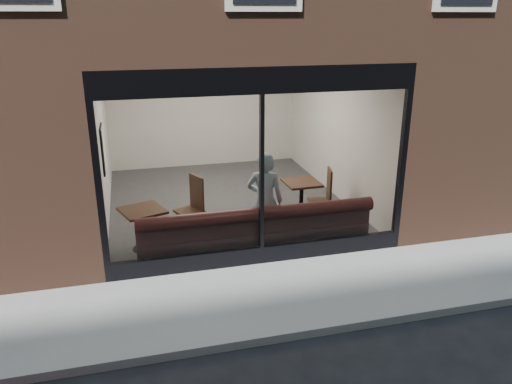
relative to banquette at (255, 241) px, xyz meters
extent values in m
plane|color=black|center=(0.00, -2.45, -0.23)|extent=(120.00, 120.00, 0.00)
cube|color=gray|center=(0.00, -1.45, -0.22)|extent=(40.00, 2.00, 0.01)
cube|color=gray|center=(0.00, -2.50, -0.17)|extent=(40.00, 0.10, 0.12)
cube|color=brown|center=(-3.75, 5.55, 1.38)|extent=(2.50, 12.00, 3.20)
cube|color=brown|center=(3.75, 5.55, 1.38)|extent=(2.50, 12.00, 3.20)
cube|color=brown|center=(0.00, 8.55, 1.38)|extent=(5.00, 6.00, 3.20)
plane|color=#2D2D30|center=(0.00, 2.55, -0.21)|extent=(6.00, 6.00, 0.00)
plane|color=white|center=(0.00, 2.55, 2.97)|extent=(6.00, 6.00, 0.00)
plane|color=silver|center=(0.00, 5.54, 1.37)|extent=(5.00, 0.00, 5.00)
plane|color=silver|center=(-2.49, 2.55, 1.37)|extent=(0.00, 6.00, 6.00)
plane|color=silver|center=(2.49, 2.55, 1.37)|extent=(0.00, 6.00, 6.00)
cube|color=black|center=(0.00, -0.40, -0.08)|extent=(5.00, 0.10, 0.30)
cube|color=black|center=(0.00, -0.40, 2.77)|extent=(5.00, 0.10, 0.40)
cube|color=black|center=(0.00, -0.40, 1.32)|extent=(0.06, 0.10, 2.50)
plane|color=white|center=(0.00, -0.43, 1.33)|extent=(4.80, 0.00, 4.80)
cube|color=#3E1617|center=(0.00, 0.00, 0.00)|extent=(4.00, 0.55, 0.45)
imported|color=#9DBCCF|center=(0.23, 0.21, 0.64)|extent=(0.74, 0.61, 1.73)
cube|color=black|center=(-1.85, 0.59, 0.52)|extent=(0.88, 0.88, 0.04)
cube|color=black|center=(1.30, 1.33, 0.52)|extent=(0.70, 0.70, 0.04)
cube|color=black|center=(-0.94, 1.60, 0.01)|extent=(0.63, 0.63, 0.05)
cube|color=black|center=(1.76, 1.47, 0.01)|extent=(0.55, 0.55, 0.04)
cube|color=white|center=(-2.45, 2.05, 1.28)|extent=(0.02, 0.63, 0.84)
camera|label=1|loc=(-1.95, -7.59, 3.68)|focal=35.00mm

